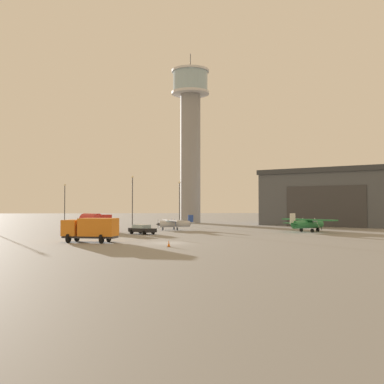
{
  "coord_description": "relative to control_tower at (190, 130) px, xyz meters",
  "views": [
    {
      "loc": [
        -2.17,
        -52.47,
        4.19
      ],
      "look_at": [
        4.95,
        22.95,
        6.35
      ],
      "focal_mm": 44.05,
      "sensor_mm": 36.0,
      "label": 1
    }
  ],
  "objects": [
    {
      "name": "traffic_cone_near_left",
      "position": [
        -8.08,
        -64.72,
        -21.92
      ],
      "size": [
        0.36,
        0.36,
        0.67
      ],
      "color": "black",
      "rests_on": "ground_plane"
    },
    {
      "name": "light_post_north",
      "position": [
        -13.25,
        -17.51,
        -16.33
      ],
      "size": [
        0.44,
        0.44,
        10.13
      ],
      "color": "#38383D",
      "rests_on": "ground_plane"
    },
    {
      "name": "ground_plane",
      "position": [
        -8.04,
        -59.83,
        -22.25
      ],
      "size": [
        400.0,
        400.0,
        0.0
      ],
      "primitive_type": "plane",
      "color": "gray"
    },
    {
      "name": "truck_box_orange",
      "position": [
        -16.6,
        -58.07,
        -20.68
      ],
      "size": [
        6.49,
        4.28,
        2.74
      ],
      "rotation": [
        0.0,
        0.0,
        2.85
      ],
      "color": "#38383D",
      "rests_on": "ground_plane"
    },
    {
      "name": "airplane_silver",
      "position": [
        -5.59,
        -32.63,
        -21.06
      ],
      "size": [
        6.75,
        8.65,
        2.55
      ],
      "rotation": [
        0.0,
        0.0,
        3.38
      ],
      "color": "#B7BABF",
      "rests_on": "ground_plane"
    },
    {
      "name": "car_black",
      "position": [
        -11.01,
        -43.3,
        -21.51
      ],
      "size": [
        4.2,
        4.42,
        1.37
      ],
      "rotation": [
        0.0,
        0.0,
        5.43
      ],
      "color": "black",
      "rests_on": "ground_plane"
    },
    {
      "name": "hangar",
      "position": [
        32.09,
        -14.61,
        -16.39
      ],
      "size": [
        38.38,
        37.94,
        11.69
      ],
      "rotation": [
        0.0,
        0.0,
        -2.3
      ],
      "color": "#4C5159",
      "rests_on": "ground_plane"
    },
    {
      "name": "control_tower",
      "position": [
        0.0,
        0.0,
        0.0
      ],
      "size": [
        9.02,
        9.02,
        40.89
      ],
      "color": "gray",
      "rests_on": "ground_plane"
    },
    {
      "name": "airplane_green",
      "position": [
        14.68,
        -40.57,
        -20.86
      ],
      "size": [
        7.6,
        9.45,
        2.98
      ],
      "rotation": [
        0.0,
        0.0,
        0.52
      ],
      "color": "#287A42",
      "rests_on": "ground_plane"
    },
    {
      "name": "light_post_east",
      "position": [
        -3.77,
        -16.86,
        -16.88
      ],
      "size": [
        0.44,
        0.44,
        9.07
      ],
      "color": "#38383D",
      "rests_on": "ground_plane"
    },
    {
      "name": "truck_fuel_tanker_red",
      "position": [
        -18.75,
        -34.78,
        -20.62
      ],
      "size": [
        5.63,
        5.93,
        2.88
      ],
      "rotation": [
        0.0,
        0.0,
        5.44
      ],
      "color": "#38383D",
      "rests_on": "ground_plane"
    },
    {
      "name": "light_post_west",
      "position": [
        -28.36,
        -6.8,
        -16.96
      ],
      "size": [
        0.44,
        0.44,
        8.92
      ],
      "color": "#38383D",
      "rests_on": "ground_plane"
    }
  ]
}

